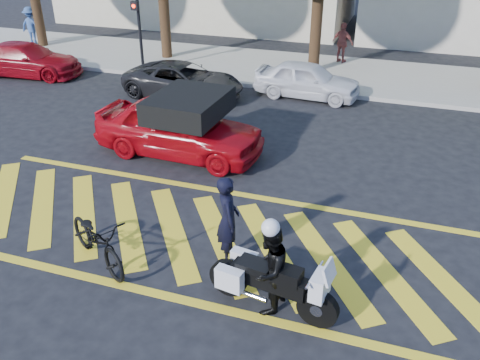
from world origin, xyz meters
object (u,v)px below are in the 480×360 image
(parked_mid_right, at_px, (307,80))
(red_convertible, at_px, (179,127))
(officer_bike, at_px, (228,219))
(parked_mid_left, at_px, (183,81))
(bicycle, at_px, (97,240))
(officer_moto, at_px, (269,269))
(parked_left, at_px, (27,60))
(police_motorcycle, at_px, (270,282))

(parked_mid_right, bearing_deg, red_convertible, 161.54)
(officer_bike, distance_m, parked_mid_left, 9.56)
(parked_mid_left, distance_m, parked_mid_right, 4.37)
(officer_bike, bearing_deg, bicycle, 85.18)
(officer_bike, height_order, parked_mid_left, officer_bike)
(bicycle, xyz_separation_m, red_convertible, (-0.54, 4.93, 0.25))
(bicycle, height_order, officer_moto, officer_moto)
(red_convertible, relative_size, parked_left, 1.06)
(parked_left, distance_m, parked_mid_left, 6.98)
(red_convertible, xyz_separation_m, parked_left, (-8.80, 4.71, -0.15))
(bicycle, bearing_deg, officer_bike, -36.42)
(officer_bike, relative_size, parked_mid_right, 0.48)
(police_motorcycle, distance_m, red_convertible, 6.46)
(parked_mid_right, bearing_deg, bicycle, 174.18)
(officer_moto, distance_m, red_convertible, 6.45)
(bicycle, relative_size, parked_mid_left, 0.47)
(officer_bike, bearing_deg, red_convertible, 8.53)
(police_motorcycle, bearing_deg, parked_mid_right, 107.84)
(bicycle, relative_size, officer_moto, 1.22)
(police_motorcycle, relative_size, officer_moto, 1.41)
(parked_mid_left, bearing_deg, officer_bike, -145.39)
(officer_moto, distance_m, parked_mid_right, 10.93)
(police_motorcycle, xyz_separation_m, red_convertible, (-3.97, 5.10, 0.22))
(officer_moto, height_order, parked_mid_right, officer_moto)
(officer_moto, relative_size, red_convertible, 0.36)
(officer_bike, relative_size, bicycle, 0.88)
(parked_mid_right, bearing_deg, officer_moto, -167.71)
(police_motorcycle, xyz_separation_m, parked_mid_right, (-1.65, 10.80, 0.07))
(officer_moto, relative_size, parked_left, 0.38)
(bicycle, height_order, police_motorcycle, bicycle)
(bicycle, relative_size, parked_mid_right, 0.55)
(bicycle, distance_m, officer_moto, 3.43)
(officer_bike, xyz_separation_m, police_motorcycle, (1.13, -1.09, -0.33))
(officer_bike, height_order, parked_left, officer_bike)
(parked_left, bearing_deg, parked_mid_left, -99.84)
(parked_mid_left, bearing_deg, officer_moto, -143.13)
(bicycle, distance_m, parked_left, 13.42)
(bicycle, distance_m, red_convertible, 4.97)
(police_motorcycle, height_order, red_convertible, red_convertible)
(parked_mid_left, bearing_deg, bicycle, -160.29)
(bicycle, bearing_deg, parked_mid_left, 45.93)
(officer_bike, distance_m, bicycle, 2.51)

